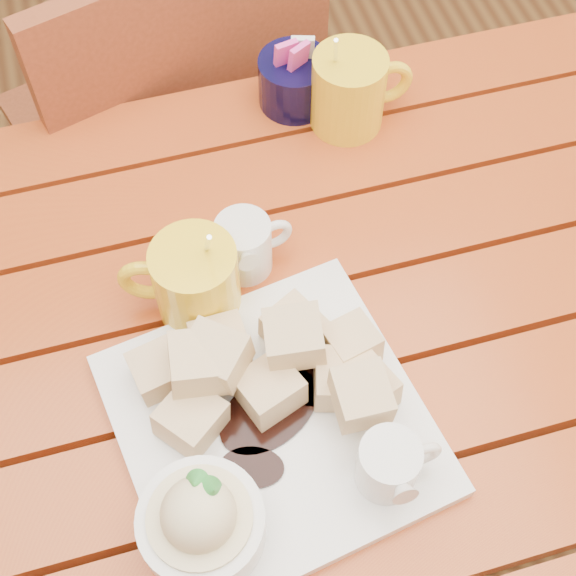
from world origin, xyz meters
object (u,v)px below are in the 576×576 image
object	(u,v)px
dessert_plate	(261,433)
coffee_mug_left	(194,281)
coffee_mug_right	(351,90)
table	(278,384)
chair_far	(174,134)

from	to	relation	value
dessert_plate	coffee_mug_left	bearing A→B (deg)	98.53
coffee_mug_right	dessert_plate	bearing A→B (deg)	-120.04
coffee_mug_left	table	bearing A→B (deg)	-25.49
coffee_mug_right	chair_far	xyz separation A→B (m)	(-0.20, 0.26, -0.29)
coffee_mug_left	chair_far	bearing A→B (deg)	102.89
dessert_plate	coffee_mug_right	size ratio (longest dim) A/B	2.19
table	coffee_mug_left	xyz separation A→B (m)	(-0.07, 0.07, 0.16)
table	chair_far	xyz separation A→B (m)	(-0.03, 0.55, -0.13)
dessert_plate	coffee_mug_right	distance (m)	0.45
coffee_mug_left	chair_far	distance (m)	0.57
dessert_plate	chair_far	xyz separation A→B (m)	(0.01, 0.66, -0.28)
coffee_mug_right	chair_far	size ratio (longest dim) A/B	0.17
dessert_plate	chair_far	world-z (taller)	chair_far
dessert_plate	coffee_mug_left	size ratio (longest dim) A/B	2.21
coffee_mug_left	coffee_mug_right	size ratio (longest dim) A/B	0.99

